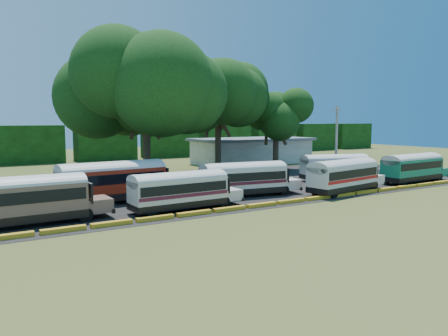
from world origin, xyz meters
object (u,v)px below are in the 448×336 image
bus_beige (23,198)px  bus_cream_west (181,189)px  bus_red (115,179)px  bus_teal (413,166)px  tree_west (145,84)px  bus_white_red (344,174)px

bus_beige → bus_cream_west: size_ratio=1.10×
bus_red → bus_teal: bus_red is taller
bus_beige → tree_west: (14.25, 14.78, 8.83)m
bus_cream_west → tree_west: 18.38m
bus_teal → tree_west: 30.42m
bus_red → tree_west: bearing=51.7°
bus_red → bus_cream_west: size_ratio=1.17×
bus_red → bus_white_red: size_ratio=1.08×
tree_west → bus_beige: bearing=-134.0°
tree_west → bus_teal: bearing=-32.3°
bus_red → tree_west: size_ratio=0.67×
bus_red → bus_white_red: bus_red is taller
bus_cream_west → tree_west: tree_west is taller
bus_cream_west → bus_white_red: 16.50m
bus_beige → bus_teal: bus_beige is taller
bus_beige → bus_white_red: bus_beige is taller
bus_red → bus_teal: bearing=-14.2°
bus_cream_west → bus_white_red: (16.48, -0.85, 0.12)m
bus_red → bus_teal: 31.85m
bus_red → bus_cream_west: bus_red is taller
bus_beige → bus_cream_west: bus_beige is taller
bus_beige → bus_teal: 38.85m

